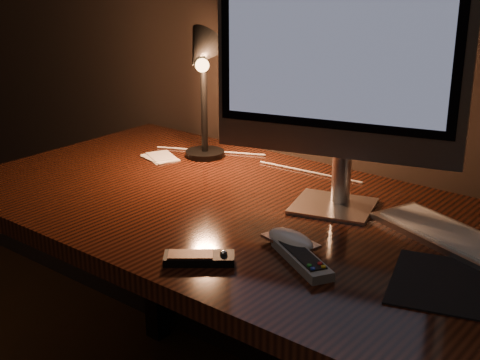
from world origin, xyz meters
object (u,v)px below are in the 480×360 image
Objects in this scene: keyboard at (475,247)px; desk at (300,261)px; mouse at (291,242)px; desk_lamp at (202,70)px; monitor at (339,59)px; tv_remote at (301,258)px; media_remote at (199,258)px.

desk is at bearing -156.04° from keyboard.
mouse is 0.62m from desk_lamp.
keyboard is at bearing -19.38° from monitor.
desk is at bearing 131.05° from mouse.
desk_lamp is at bearing 177.67° from tv_remote.
mouse is 0.86× the size of media_remote.
tv_remote is (0.15, -0.22, 0.14)m from desk.
media_remote is 0.19m from tv_remote.
monitor reaches higher than desk_lamp.
tv_remote is at bearing -25.56° from mouse.
monitor reaches higher than tv_remote.
desk is at bearing -39.33° from desk_lamp.
media_remote is 0.36× the size of desk_lamp.
desk_lamp reaches higher than desk.
keyboard is at bearing 49.14° from mouse.
tv_remote is (-0.23, -0.25, 0.00)m from keyboard.
monitor is 0.46m from desk_lamp.
keyboard is at bearing 4.84° from media_remote.
media_remote reaches higher than tv_remote.
desk is at bearing 51.15° from media_remote.
desk is 14.38× the size of mouse.
monitor is at bearing 139.99° from tv_remote.
mouse is at bearing 20.80° from media_remote.
keyboard is 0.34m from tv_remote.
tv_remote reaches higher than desk.
monitor is 3.22× the size of tv_remote.
desk_lamp reaches higher than mouse.
monitor is 0.50m from media_remote.
mouse is at bearing -123.92° from keyboard.
monitor is 0.46m from keyboard.
mouse reaches higher than keyboard.
monitor reaches higher than keyboard.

